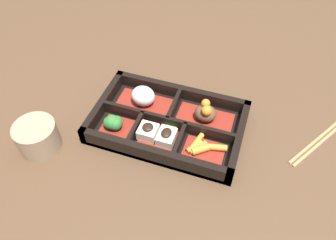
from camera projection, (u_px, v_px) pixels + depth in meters
name	position (u px, v px, depth m)	size (l,w,h in m)	color
ground_plane	(168.00, 128.00, 0.69)	(3.00, 3.00, 0.00)	#4C3523
bento_base	(168.00, 126.00, 0.69)	(0.31, 0.19, 0.01)	black
bento_rim	(167.00, 122.00, 0.68)	(0.31, 0.19, 0.04)	black
bowl_rice	(143.00, 98.00, 0.71)	(0.12, 0.07, 0.05)	maroon
bowl_stew	(205.00, 115.00, 0.68)	(0.12, 0.07, 0.05)	maroon
bowl_greens	(114.00, 123.00, 0.66)	(0.06, 0.05, 0.04)	maroon
bowl_tofu	(157.00, 135.00, 0.65)	(0.07, 0.05, 0.03)	maroon
bowl_carrots	(203.00, 149.00, 0.63)	(0.08, 0.06, 0.02)	maroon
bowl_pickles	(169.00, 126.00, 0.67)	(0.04, 0.03, 0.01)	maroon
tea_cup	(37.00, 136.00, 0.64)	(0.08, 0.08, 0.06)	gray
chopsticks	(325.00, 135.00, 0.67)	(0.13, 0.20, 0.01)	#A87F51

